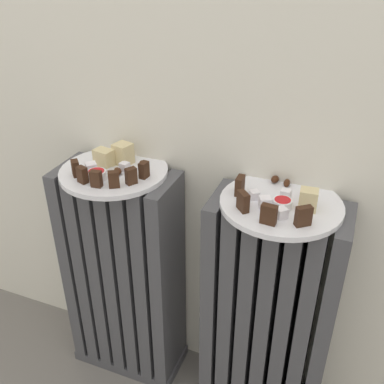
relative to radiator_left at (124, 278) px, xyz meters
name	(u,v)px	position (x,y,z in m)	size (l,w,h in m)	color
radiator_left	(124,278)	(0.00, 0.00, 0.00)	(0.32, 0.15, 0.65)	#47474C
radiator_right	(268,318)	(0.41, 0.00, 0.00)	(0.32, 0.15, 0.65)	#47474C
plate_left	(114,171)	(0.00, 0.00, 0.33)	(0.26, 0.26, 0.01)	white
plate_right	(281,204)	(0.41, 0.00, 0.33)	(0.26, 0.26, 0.01)	white
dark_cake_slice_left_0	(76,168)	(-0.06, -0.06, 0.36)	(0.02, 0.02, 0.04)	#382114
dark_cake_slice_left_1	(82,175)	(-0.03, -0.08, 0.36)	(0.02, 0.02, 0.04)	#382114
dark_cake_slice_left_2	(96,179)	(0.01, -0.09, 0.36)	(0.02, 0.02, 0.04)	#382114
dark_cake_slice_left_3	(114,179)	(0.05, -0.08, 0.36)	(0.02, 0.02, 0.04)	#382114
dark_cake_slice_left_4	(131,176)	(0.07, -0.05, 0.36)	(0.02, 0.02, 0.04)	#382114
dark_cake_slice_left_5	(144,170)	(0.09, -0.01, 0.36)	(0.02, 0.02, 0.04)	#382114
marble_cake_slice_left_0	(123,154)	(0.01, 0.04, 0.37)	(0.04, 0.04, 0.05)	beige
marble_cake_slice_left_1	(104,158)	(-0.03, 0.01, 0.36)	(0.04, 0.03, 0.04)	beige
turkish_delight_left_0	(125,166)	(0.03, 0.01, 0.35)	(0.02, 0.02, 0.02)	white
turkish_delight_left_1	(91,168)	(-0.04, -0.03, 0.35)	(0.02, 0.02, 0.02)	white
medjool_date_left_0	(143,164)	(0.06, 0.04, 0.35)	(0.02, 0.01, 0.02)	#3D1E0F
medjool_date_left_1	(118,171)	(0.02, -0.02, 0.35)	(0.03, 0.02, 0.02)	#3D1E0F
medjool_date_left_2	(124,154)	(-0.01, 0.07, 0.35)	(0.02, 0.02, 0.02)	#3D1E0F
jam_bowl_left	(97,175)	(-0.01, -0.06, 0.35)	(0.04, 0.04, 0.02)	white
dark_cake_slice_right_0	(240,185)	(0.31, 0.00, 0.36)	(0.03, 0.01, 0.04)	#382114
dark_cake_slice_right_1	(243,201)	(0.34, -0.06, 0.36)	(0.03, 0.01, 0.04)	#382114
dark_cake_slice_right_2	(269,214)	(0.40, -0.09, 0.36)	(0.03, 0.01, 0.04)	#382114
dark_cake_slice_right_3	(303,216)	(0.46, -0.07, 0.36)	(0.03, 0.01, 0.04)	#382114
marble_cake_slice_right_0	(308,200)	(0.46, -0.01, 0.36)	(0.04, 0.03, 0.05)	beige
turkish_delight_right_0	(265,202)	(0.38, -0.04, 0.35)	(0.02, 0.02, 0.02)	white
turkish_delight_right_1	(254,195)	(0.35, -0.01, 0.35)	(0.02, 0.02, 0.02)	white
turkish_delight_right_2	(281,213)	(0.42, -0.06, 0.35)	(0.02, 0.02, 0.02)	white
turkish_delight_right_3	(286,194)	(0.41, 0.02, 0.35)	(0.02, 0.02, 0.02)	white
medjool_date_right_0	(307,195)	(0.45, 0.03, 0.35)	(0.02, 0.01, 0.02)	#3D1E0F
medjool_date_right_1	(275,179)	(0.38, 0.08, 0.35)	(0.02, 0.02, 0.02)	#3D1E0F
medjool_date_right_2	(287,183)	(0.40, 0.07, 0.35)	(0.03, 0.01, 0.01)	#3D1E0F
jam_bowl_right	(282,203)	(0.41, -0.02, 0.35)	(0.04, 0.04, 0.02)	white
fork	(104,175)	(0.00, -0.04, 0.34)	(0.02, 0.10, 0.00)	silver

